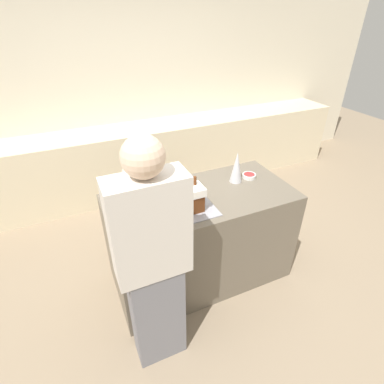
# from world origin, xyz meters

# --- Properties ---
(ground_plane) EXTENTS (12.00, 12.00, 0.00)m
(ground_plane) POSITION_xyz_m (0.00, 0.00, 0.00)
(ground_plane) COLOR gray
(wall_back) EXTENTS (8.00, 0.05, 2.60)m
(wall_back) POSITION_xyz_m (0.00, 2.16, 1.30)
(wall_back) COLOR beige
(wall_back) RESTS_ON ground_plane
(back_cabinet_block) EXTENTS (6.00, 0.60, 0.92)m
(back_cabinet_block) POSITION_xyz_m (0.00, 1.83, 0.46)
(back_cabinet_block) COLOR beige
(back_cabinet_block) RESTS_ON ground_plane
(kitchen_island) EXTENTS (1.60, 0.77, 0.91)m
(kitchen_island) POSITION_xyz_m (0.00, 0.00, 0.46)
(kitchen_island) COLOR #6B6051
(kitchen_island) RESTS_ON ground_plane
(baking_tray) EXTENTS (0.39, 0.32, 0.01)m
(baking_tray) POSITION_xyz_m (-0.17, -0.16, 0.91)
(baking_tray) COLOR #9E9EA8
(baking_tray) RESTS_ON kitchen_island
(gingerbread_house) EXTENTS (0.20, 0.16, 0.27)m
(gingerbread_house) POSITION_xyz_m (-0.17, -0.16, 1.02)
(gingerbread_house) COLOR #5B2D14
(gingerbread_house) RESTS_ON baking_tray
(decorative_tree) EXTENTS (0.11, 0.11, 0.29)m
(decorative_tree) POSITION_xyz_m (0.39, 0.10, 1.05)
(decorative_tree) COLOR silver
(decorative_tree) RESTS_ON kitchen_island
(candy_bowl_near_tray_left) EXTENTS (0.12, 0.12, 0.04)m
(candy_bowl_near_tray_left) POSITION_xyz_m (-0.04, 0.14, 0.93)
(candy_bowl_near_tray_left) COLOR white
(candy_bowl_near_tray_left) RESTS_ON kitchen_island
(candy_bowl_beside_tree) EXTENTS (0.12, 0.12, 0.04)m
(candy_bowl_beside_tree) POSITION_xyz_m (0.54, 0.10, 0.93)
(candy_bowl_beside_tree) COLOR white
(candy_bowl_beside_tree) RESTS_ON kitchen_island
(candy_bowl_behind_tray) EXTENTS (0.14, 0.14, 0.05)m
(candy_bowl_behind_tray) POSITION_xyz_m (-0.46, 0.19, 0.94)
(candy_bowl_behind_tray) COLOR silver
(candy_bowl_behind_tray) RESTS_ON kitchen_island
(candy_bowl_far_right) EXTENTS (0.13, 0.13, 0.04)m
(candy_bowl_far_right) POSITION_xyz_m (-0.27, 0.25, 0.93)
(candy_bowl_far_right) COLOR white
(candy_bowl_far_right) RESTS_ON kitchen_island
(cookbook) EXTENTS (0.18, 0.16, 0.02)m
(cookbook) POSITION_xyz_m (-0.64, 0.04, 0.92)
(cookbook) COLOR #3F598C
(cookbook) RESTS_ON kitchen_island
(person) EXTENTS (0.46, 0.57, 1.74)m
(person) POSITION_xyz_m (-0.61, -0.56, 0.90)
(person) COLOR slate
(person) RESTS_ON ground_plane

